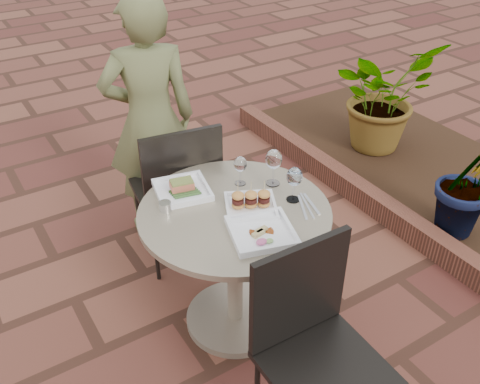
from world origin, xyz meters
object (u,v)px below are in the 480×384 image
cafe_table (235,251)px  plate_sliders (251,203)px  plate_tuna (261,232)px  chair_near (313,335)px  diner (150,121)px  chair_far (179,185)px  plate_salmon (182,189)px

cafe_table → plate_sliders: bearing=-25.1°
cafe_table → plate_tuna: (0.00, -0.22, 0.26)m
cafe_table → chair_near: bearing=-94.2°
diner → cafe_table: bearing=104.0°
chair_far → plate_sliders: size_ratio=3.01×
chair_far → plate_sliders: (0.08, -0.61, 0.21)m
plate_salmon → plate_tuna: bearing=-73.3°
diner → plate_sliders: 1.03m
diner → plate_salmon: (-0.16, -0.74, -0.01)m
chair_far → plate_tuna: 0.82m
cafe_table → plate_salmon: size_ratio=3.03×
plate_sliders → chair_near: bearing=-100.6°
chair_far → plate_salmon: size_ratio=3.13×
chair_near → diner: bearing=88.6°
chair_far → chair_near: bearing=96.7°
chair_near → plate_tuna: 0.49m
chair_near → plate_salmon: bearing=96.7°
plate_sliders → plate_tuna: (-0.06, -0.18, -0.02)m
diner → plate_salmon: diner is taller
plate_salmon → plate_tuna: 0.49m
diner → plate_tuna: 1.22m
diner → chair_far: bearing=100.6°
plate_salmon → plate_sliders: (0.21, -0.29, 0.01)m
chair_near → plate_salmon: 0.94m
chair_far → plate_tuna: size_ratio=2.78×
cafe_table → plate_salmon: 0.39m
cafe_table → chair_near: 0.67m
plate_tuna → cafe_table: bearing=91.1°
chair_far → chair_near: (-0.04, -1.24, 0.00)m
plate_sliders → diner: bearing=92.4°
chair_far → plate_salmon: chair_far is taller
diner → plate_tuna: (-0.02, -1.22, -0.01)m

